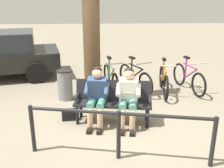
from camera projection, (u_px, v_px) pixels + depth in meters
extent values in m
plane|color=gray|center=(119.00, 126.00, 5.44)|extent=(40.00, 40.00, 0.00)
cube|color=black|center=(113.00, 103.00, 5.48)|extent=(1.65, 0.68, 0.05)
cube|color=black|center=(114.00, 90.00, 5.58)|extent=(1.60, 0.38, 0.42)
cube|color=black|center=(150.00, 99.00, 5.36)|extent=(0.12, 0.40, 0.05)
cube|color=black|center=(77.00, 96.00, 5.51)|extent=(0.12, 0.40, 0.05)
cylinder|color=black|center=(147.00, 118.00, 5.32)|extent=(0.07, 0.07, 0.40)
cylinder|color=black|center=(77.00, 115.00, 5.46)|extent=(0.07, 0.07, 0.40)
cylinder|color=black|center=(147.00, 111.00, 5.64)|extent=(0.07, 0.07, 0.40)
cylinder|color=black|center=(81.00, 109.00, 5.78)|extent=(0.07, 0.07, 0.40)
cube|color=white|center=(129.00, 91.00, 5.38)|extent=(0.42, 0.36, 0.55)
sphere|color=#D8A884|center=(129.00, 74.00, 5.24)|extent=(0.21, 0.21, 0.21)
sphere|color=black|center=(129.00, 72.00, 5.26)|extent=(0.20, 0.20, 0.20)
cylinder|color=#4C8C7A|center=(133.00, 105.00, 5.25)|extent=(0.21, 0.42, 0.15)
cylinder|color=#D8A884|center=(132.00, 121.00, 5.15)|extent=(0.11, 0.11, 0.45)
cube|color=black|center=(132.00, 132.00, 5.11)|extent=(0.12, 0.23, 0.07)
cylinder|color=white|center=(139.00, 90.00, 5.22)|extent=(0.14, 0.32, 0.23)
cylinder|color=#4C8C7A|center=(123.00, 104.00, 5.27)|extent=(0.21, 0.42, 0.15)
cylinder|color=#D8A884|center=(122.00, 121.00, 5.17)|extent=(0.11, 0.11, 0.45)
cube|color=black|center=(122.00, 132.00, 5.13)|extent=(0.12, 0.23, 0.07)
cylinder|color=white|center=(118.00, 90.00, 5.26)|extent=(0.14, 0.32, 0.23)
cube|color=silver|center=(128.00, 93.00, 5.07)|extent=(0.22, 0.15, 0.09)
cube|color=#334772|center=(98.00, 90.00, 5.44)|extent=(0.42, 0.36, 0.55)
sphere|color=#D8A884|center=(97.00, 73.00, 5.31)|extent=(0.21, 0.21, 0.21)
sphere|color=black|center=(97.00, 71.00, 5.32)|extent=(0.20, 0.20, 0.20)
cylinder|color=#4C8C7A|center=(101.00, 103.00, 5.31)|extent=(0.21, 0.42, 0.15)
cylinder|color=#D8A884|center=(100.00, 120.00, 5.21)|extent=(0.11, 0.11, 0.45)
cube|color=black|center=(99.00, 131.00, 5.18)|extent=(0.12, 0.23, 0.07)
cylinder|color=#334772|center=(106.00, 89.00, 5.29)|extent=(0.14, 0.32, 0.23)
cylinder|color=#4C8C7A|center=(91.00, 103.00, 5.33)|extent=(0.21, 0.42, 0.15)
cylinder|color=#D8A884|center=(90.00, 119.00, 5.23)|extent=(0.11, 0.11, 0.45)
cube|color=black|center=(89.00, 130.00, 5.19)|extent=(0.12, 0.23, 0.07)
cylinder|color=#334772|center=(87.00, 88.00, 5.32)|extent=(0.14, 0.32, 0.23)
cube|color=black|center=(69.00, 115.00, 5.67)|extent=(0.31, 0.17, 0.24)
cylinder|color=#4C3823|center=(91.00, 18.00, 6.14)|extent=(0.41, 0.41, 4.11)
cylinder|color=slate|center=(65.00, 85.00, 6.73)|extent=(0.37, 0.37, 0.74)
cylinder|color=black|center=(64.00, 71.00, 6.60)|extent=(0.39, 0.39, 0.03)
torus|color=black|center=(199.00, 85.00, 6.89)|extent=(0.20, 0.66, 0.66)
cylinder|color=silver|center=(199.00, 85.00, 6.89)|extent=(0.06, 0.07, 0.06)
torus|color=black|center=(179.00, 74.00, 7.82)|extent=(0.20, 0.66, 0.66)
cylinder|color=silver|center=(179.00, 74.00, 7.82)|extent=(0.06, 0.07, 0.06)
cylinder|color=#8C268C|center=(190.00, 66.00, 7.23)|extent=(0.17, 0.63, 0.04)
cylinder|color=#8C268C|center=(190.00, 74.00, 7.22)|extent=(0.17, 0.59, 0.43)
cylinder|color=#8C268C|center=(186.00, 67.00, 7.42)|extent=(0.04, 0.04, 0.55)
cube|color=black|center=(187.00, 57.00, 7.33)|extent=(0.13, 0.23, 0.05)
cylinder|color=#B2B2B7|center=(199.00, 64.00, 6.80)|extent=(0.48, 0.13, 0.03)
torus|color=black|center=(166.00, 88.00, 6.66)|extent=(0.14, 0.66, 0.66)
cylinder|color=silver|center=(166.00, 88.00, 6.66)|extent=(0.06, 0.07, 0.06)
torus|color=black|center=(162.00, 76.00, 7.62)|extent=(0.14, 0.66, 0.66)
cylinder|color=silver|center=(162.00, 76.00, 7.62)|extent=(0.06, 0.07, 0.06)
cylinder|color=orange|center=(165.00, 68.00, 7.02)|extent=(0.12, 0.63, 0.04)
cylinder|color=orange|center=(164.00, 76.00, 7.01)|extent=(0.11, 0.60, 0.43)
cylinder|color=orange|center=(164.00, 69.00, 7.22)|extent=(0.04, 0.04, 0.55)
cube|color=black|center=(164.00, 59.00, 7.13)|extent=(0.12, 0.23, 0.05)
cylinder|color=#B2B2B7|center=(167.00, 66.00, 6.58)|extent=(0.48, 0.09, 0.03)
torus|color=black|center=(145.00, 85.00, 6.91)|extent=(0.33, 0.62, 0.66)
cylinder|color=silver|center=(145.00, 85.00, 6.91)|extent=(0.07, 0.08, 0.06)
torus|color=black|center=(126.00, 75.00, 7.77)|extent=(0.33, 0.62, 0.66)
cylinder|color=silver|center=(126.00, 75.00, 7.77)|extent=(0.07, 0.08, 0.06)
cylinder|color=black|center=(135.00, 66.00, 7.22)|extent=(0.30, 0.59, 0.04)
cylinder|color=black|center=(137.00, 74.00, 7.22)|extent=(0.29, 0.56, 0.43)
cylinder|color=black|center=(132.00, 67.00, 7.40)|extent=(0.04, 0.04, 0.55)
cube|color=black|center=(132.00, 58.00, 7.31)|extent=(0.17, 0.24, 0.05)
cylinder|color=#B2B2B7|center=(144.00, 63.00, 6.82)|extent=(0.45, 0.23, 0.03)
torus|color=black|center=(115.00, 85.00, 6.86)|extent=(0.18, 0.66, 0.66)
cylinder|color=silver|center=(115.00, 85.00, 6.86)|extent=(0.06, 0.07, 0.06)
torus|color=black|center=(107.00, 74.00, 7.80)|extent=(0.18, 0.66, 0.66)
cylinder|color=silver|center=(107.00, 74.00, 7.80)|extent=(0.06, 0.07, 0.06)
cylinder|color=#337238|center=(111.00, 66.00, 7.21)|extent=(0.16, 0.63, 0.04)
cylinder|color=#337238|center=(111.00, 74.00, 7.20)|extent=(0.15, 0.59, 0.43)
cylinder|color=#337238|center=(109.00, 67.00, 7.40)|extent=(0.04, 0.04, 0.55)
cube|color=black|center=(109.00, 58.00, 7.31)|extent=(0.13, 0.23, 0.05)
cylinder|color=#B2B2B7|center=(114.00, 64.00, 6.78)|extent=(0.48, 0.12, 0.03)
torus|color=black|center=(94.00, 88.00, 6.65)|extent=(0.19, 0.66, 0.66)
cylinder|color=silver|center=(94.00, 88.00, 6.65)|extent=(0.06, 0.07, 0.06)
torus|color=black|center=(87.00, 77.00, 7.58)|extent=(0.19, 0.66, 0.66)
cylinder|color=silver|center=(87.00, 77.00, 7.58)|extent=(0.06, 0.07, 0.06)
cylinder|color=silver|center=(90.00, 68.00, 6.99)|extent=(0.16, 0.63, 0.04)
cylinder|color=silver|center=(91.00, 77.00, 6.98)|extent=(0.16, 0.59, 0.43)
cylinder|color=silver|center=(89.00, 70.00, 7.19)|extent=(0.04, 0.04, 0.55)
cube|color=black|center=(89.00, 60.00, 7.10)|extent=(0.13, 0.23, 0.05)
cylinder|color=#B2B2B7|center=(93.00, 66.00, 6.56)|extent=(0.48, 0.13, 0.03)
cylinder|color=black|center=(213.00, 142.00, 4.05)|extent=(0.07, 0.07, 0.85)
cylinder|color=black|center=(119.00, 135.00, 4.25)|extent=(0.07, 0.07, 0.85)
cylinder|color=black|center=(32.00, 129.00, 4.45)|extent=(0.07, 0.07, 0.85)
cylinder|color=black|center=(119.00, 113.00, 4.12)|extent=(2.88, 0.63, 0.06)
cylinder|color=black|center=(37.00, 73.00, 8.00)|extent=(0.67, 0.35, 0.64)
cylinder|color=black|center=(36.00, 59.00, 9.64)|extent=(0.67, 0.35, 0.64)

